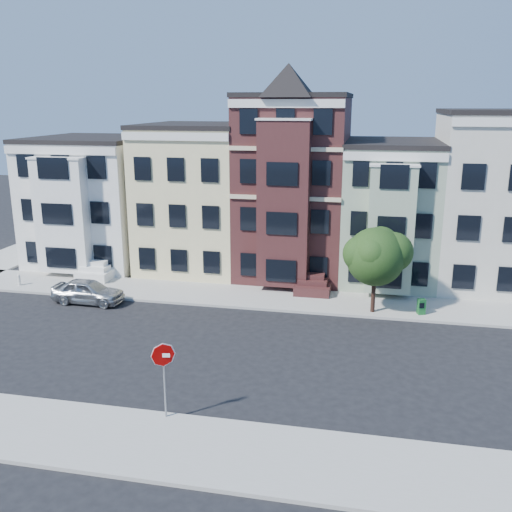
% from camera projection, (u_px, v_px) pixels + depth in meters
% --- Properties ---
extents(ground, '(120.00, 120.00, 0.00)m').
position_uv_depth(ground, '(250.00, 355.00, 27.33)').
color(ground, black).
extents(far_sidewalk, '(60.00, 4.00, 0.15)m').
position_uv_depth(far_sidewalk, '(278.00, 299.00, 34.87)').
color(far_sidewalk, '#9E9B93').
rests_on(far_sidewalk, ground).
extents(near_sidewalk, '(60.00, 4.00, 0.15)m').
position_uv_depth(near_sidewalk, '(201.00, 450.00, 19.75)').
color(near_sidewalk, '#9E9B93').
rests_on(near_sidewalk, ground).
extents(house_white, '(8.00, 9.00, 9.00)m').
position_uv_depth(house_white, '(96.00, 202.00, 42.80)').
color(house_white, white).
rests_on(house_white, ground).
extents(house_yellow, '(7.00, 9.00, 10.00)m').
position_uv_depth(house_yellow, '(198.00, 199.00, 41.10)').
color(house_yellow, beige).
rests_on(house_yellow, ground).
extents(house_brown, '(7.00, 9.00, 12.00)m').
position_uv_depth(house_brown, '(295.00, 188.00, 39.47)').
color(house_brown, '#3F1C1B').
rests_on(house_brown, ground).
extents(house_green, '(6.00, 9.00, 9.00)m').
position_uv_depth(house_green, '(389.00, 212.00, 38.59)').
color(house_green, '#91A388').
rests_on(house_green, ground).
extents(house_cream, '(8.00, 9.00, 11.00)m').
position_uv_depth(house_cream, '(501.00, 201.00, 36.95)').
color(house_cream, beige).
rests_on(house_cream, ground).
extents(street_tree, '(6.28, 6.28, 6.04)m').
position_uv_depth(street_tree, '(375.00, 261.00, 31.80)').
color(street_tree, '#2D4F1D').
rests_on(street_tree, far_sidewalk).
extents(parked_car, '(4.39, 1.86, 1.48)m').
position_uv_depth(parked_car, '(88.00, 291.00, 34.24)').
color(parked_car, '#AAACB1').
rests_on(parked_car, ground).
extents(newspaper_box, '(0.49, 0.46, 0.88)m').
position_uv_depth(newspaper_box, '(421.00, 307.00, 32.08)').
color(newspaper_box, '#185E27').
rests_on(newspaper_box, far_sidewalk).
extents(fire_hydrant, '(0.26, 0.26, 0.58)m').
position_uv_depth(fire_hydrant, '(19.00, 281.00, 37.21)').
color(fire_hydrant, silver).
rests_on(fire_hydrant, far_sidewalk).
extents(stop_sign, '(0.94, 0.30, 3.40)m').
position_uv_depth(stop_sign, '(164.00, 376.00, 21.27)').
color(stop_sign, '#AF0000').
rests_on(stop_sign, near_sidewalk).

